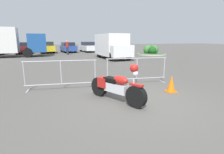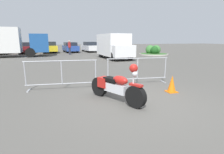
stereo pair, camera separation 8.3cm
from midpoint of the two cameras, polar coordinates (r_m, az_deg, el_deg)
name	(u,v)px [view 2 (the right image)]	position (r m, az deg, el deg)	size (l,w,h in m)	color
ground_plane	(135,101)	(5.33, 8.05, -7.79)	(120.00, 120.00, 0.00)	#54514C
motorcycle	(116,86)	(5.17, 1.72, -3.05)	(1.15, 1.92, 1.18)	black
crowd_barrier_near	(62,74)	(6.64, -15.75, 0.87)	(2.58, 0.66, 1.07)	#9EA0A5
crowd_barrier_far	(138,70)	(7.31, 8.66, 2.21)	(2.58, 0.66, 1.07)	#9EA0A5
box_truck	(3,41)	(21.07, -31.95, 9.92)	(7.85, 2.82, 2.98)	silver
delivery_van	(114,45)	(16.89, 0.69, 10.27)	(2.36, 5.15, 2.31)	white
parked_car_tan	(1,48)	(26.51, -32.47, 7.93)	(2.18, 4.26, 1.38)	tan
parked_car_maroon	(26,48)	(25.87, -26.29, 8.56)	(2.27, 4.43, 1.44)	maroon
parked_car_yellow	(49,47)	(25.81, -19.82, 9.16)	(2.37, 4.62, 1.50)	yellow
parked_car_blue	(70,47)	(25.90, -13.36, 9.45)	(2.22, 4.33, 1.41)	#284799
parked_car_white	(90,47)	(26.22, -6.98, 9.77)	(2.30, 4.48, 1.46)	white
pedestrian	(70,47)	(21.84, -13.59, 9.53)	(0.42, 0.42, 1.69)	#262838
planter_island	(153,51)	(21.66, 13.49, 8.19)	(3.38, 3.38, 1.14)	#ADA89E
traffic_cone	(172,84)	(6.44, 19.32, -2.18)	(0.34, 0.34, 0.59)	orange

